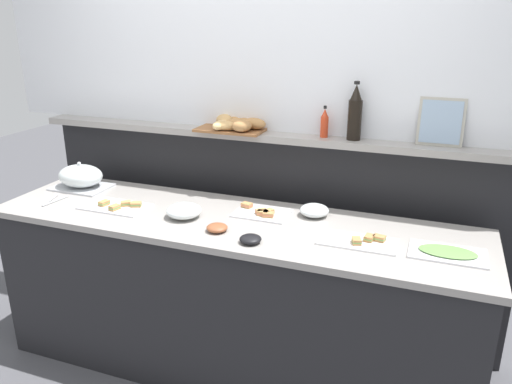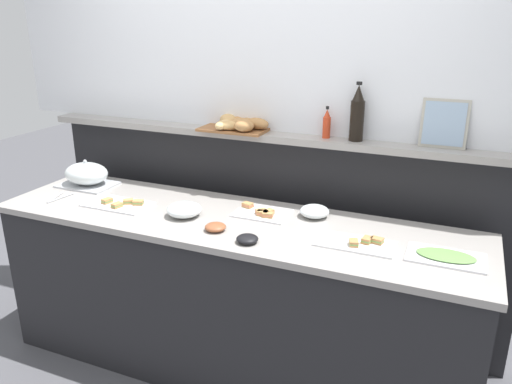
% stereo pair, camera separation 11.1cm
% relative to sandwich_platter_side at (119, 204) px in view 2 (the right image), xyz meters
% --- Properties ---
extents(ground_plane, '(12.00, 12.00, 0.00)m').
position_rel_sandwich_platter_side_xyz_m(ground_plane, '(0.67, 0.67, -0.94)').
color(ground_plane, '#4C4C51').
extents(buffet_counter, '(2.64, 0.70, 0.93)m').
position_rel_sandwich_platter_side_xyz_m(buffet_counter, '(0.67, 0.07, -0.47)').
color(buffet_counter, black).
rests_on(buffet_counter, ground_plane).
extents(back_ledge_unit, '(2.94, 0.22, 1.31)m').
position_rel_sandwich_platter_side_xyz_m(back_ledge_unit, '(0.67, 0.59, -0.25)').
color(back_ledge_unit, black).
rests_on(back_ledge_unit, ground_plane).
extents(upper_wall_panel, '(3.54, 0.08, 1.29)m').
position_rel_sandwich_platter_side_xyz_m(upper_wall_panel, '(0.67, 0.61, 1.01)').
color(upper_wall_panel, white).
rests_on(upper_wall_panel, back_ledge_unit).
extents(sandwich_platter_side, '(0.38, 0.21, 0.04)m').
position_rel_sandwich_platter_side_xyz_m(sandwich_platter_side, '(0.00, 0.00, 0.00)').
color(sandwich_platter_side, silver).
rests_on(sandwich_platter_side, buffet_counter).
extents(sandwich_platter_rear, '(0.29, 0.21, 0.04)m').
position_rel_sandwich_platter_side_xyz_m(sandwich_platter_rear, '(0.80, 0.19, 0.00)').
color(sandwich_platter_rear, silver).
rests_on(sandwich_platter_rear, buffet_counter).
extents(sandwich_platter_front, '(0.37, 0.18, 0.04)m').
position_rel_sandwich_platter_side_xyz_m(sandwich_platter_front, '(1.36, 0.01, -0.00)').
color(sandwich_platter_front, white).
rests_on(sandwich_platter_front, buffet_counter).
extents(cold_cuts_platter, '(0.34, 0.20, 0.02)m').
position_rel_sandwich_platter_side_xyz_m(cold_cuts_platter, '(1.75, 0.03, 0.00)').
color(cold_cuts_platter, silver).
rests_on(cold_cuts_platter, buffet_counter).
extents(serving_cloche, '(0.34, 0.24, 0.17)m').
position_rel_sandwich_platter_side_xyz_m(serving_cloche, '(-0.40, 0.21, 0.06)').
color(serving_cloche, '#B7BABF').
rests_on(serving_cloche, buffet_counter).
extents(glass_bowl_large, '(0.16, 0.16, 0.06)m').
position_rel_sandwich_platter_side_xyz_m(glass_bowl_large, '(1.07, 0.27, 0.02)').
color(glass_bowl_large, silver).
rests_on(glass_bowl_large, buffet_counter).
extents(glass_bowl_medium, '(0.19, 0.19, 0.08)m').
position_rel_sandwich_platter_side_xyz_m(glass_bowl_medium, '(0.42, 0.01, 0.02)').
color(glass_bowl_medium, silver).
rests_on(glass_bowl_medium, buffet_counter).
extents(condiment_bowl_cream, '(0.11, 0.11, 0.04)m').
position_rel_sandwich_platter_side_xyz_m(condiment_bowl_cream, '(0.66, -0.10, 0.01)').
color(condiment_bowl_cream, brown).
rests_on(condiment_bowl_cream, buffet_counter).
extents(condiment_bowl_red, '(0.11, 0.11, 0.04)m').
position_rel_sandwich_platter_side_xyz_m(condiment_bowl_red, '(0.87, -0.16, 0.01)').
color(condiment_bowl_red, black).
rests_on(condiment_bowl_red, buffet_counter).
extents(serving_tongs, '(0.08, 0.19, 0.01)m').
position_rel_sandwich_platter_side_xyz_m(serving_tongs, '(-0.40, -0.05, -0.00)').
color(serving_tongs, '#B7BABF').
rests_on(serving_tongs, buffet_counter).
extents(wine_bottle_dark, '(0.08, 0.08, 0.32)m').
position_rel_sandwich_platter_side_xyz_m(wine_bottle_dark, '(1.21, 0.53, 0.51)').
color(wine_bottle_dark, black).
rests_on(wine_bottle_dark, back_ledge_unit).
extents(hot_sauce_bottle, '(0.04, 0.04, 0.18)m').
position_rel_sandwich_platter_side_xyz_m(hot_sauce_bottle, '(1.05, 0.53, 0.44)').
color(hot_sauce_bottle, red).
rests_on(hot_sauce_bottle, back_ledge_unit).
extents(bread_basket, '(0.43, 0.31, 0.08)m').
position_rel_sandwich_platter_side_xyz_m(bread_basket, '(0.52, 0.50, 0.40)').
color(bread_basket, brown).
rests_on(bread_basket, back_ledge_unit).
extents(framed_picture, '(0.23, 0.06, 0.25)m').
position_rel_sandwich_platter_side_xyz_m(framed_picture, '(1.65, 0.55, 0.49)').
color(framed_picture, '#B2AD9E').
rests_on(framed_picture, back_ledge_unit).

